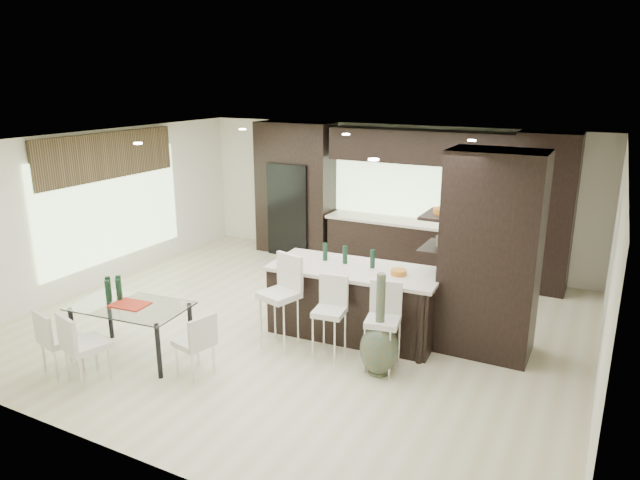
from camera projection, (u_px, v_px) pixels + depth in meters
The scene contains 22 objects.
ground at pixel (302, 323), 8.55m from camera, with size 8.00×8.00×0.00m, color beige.
back_wall at pixel (388, 194), 11.17m from camera, with size 8.00×0.02×2.70m, color white.
left_wall at pixel (101, 208), 9.96m from camera, with size 0.02×7.00×2.70m, color white.
right_wall at pixel (610, 281), 6.41m from camera, with size 0.02×7.00×2.70m, color white.
ceiling at pixel (300, 142), 7.81m from camera, with size 8.00×7.00×0.02m, color white.
window_left at pixel (112, 206), 10.11m from camera, with size 0.04×3.20×1.90m, color #B2D199.
window_back at pixel (417, 187), 10.81m from camera, with size 3.40×0.04×1.20m, color #B2D199.
stone_accent at pixel (108, 156), 9.85m from camera, with size 0.08×3.00×0.80m, color brown.
ceiling_spots at pixel (309, 142), 8.03m from camera, with size 4.00×3.00×0.02m, color white.
back_cabinetry at pixel (407, 200), 10.67m from camera, with size 6.80×0.68×2.70m, color black.
refrigerator at pixel (295, 208), 11.80m from camera, with size 0.90×0.68×1.90m, color black.
partition_column at pixel (491, 254), 7.37m from camera, with size 1.20×0.80×2.70m, color black.
kitchen_island at pixel (355, 301), 8.08m from camera, with size 2.40×1.03×1.00m, color black.
stool_left at pixel (279, 311), 7.68m from camera, with size 0.46×0.46×1.03m, color silver.
stool_mid at pixel (329, 326), 7.41m from camera, with size 0.39×0.39×0.88m, color silver.
stool_right at pixel (382, 337), 7.07m from camera, with size 0.40×0.40×0.91m, color silver.
bench at pixel (407, 305), 8.64m from camera, with size 1.20×0.46×0.46m, color black.
floor_vase at pixel (380, 325), 6.94m from camera, with size 0.48×0.48×1.31m, color #444E38, non-canonical shape.
dining_table at pixel (132, 331), 7.45m from camera, with size 1.50×0.84×0.72m, color white.
chair_near at pixel (87, 350), 6.81m from camera, with size 0.45×0.45×0.84m, color silver.
chair_far at pixel (61, 343), 7.04m from camera, with size 0.42×0.42×0.78m, color silver.
chair_end at pixel (195, 347), 6.99m from camera, with size 0.41×0.41×0.75m, color silver.
Camera 1 is at (3.88, -6.87, 3.56)m, focal length 32.00 mm.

